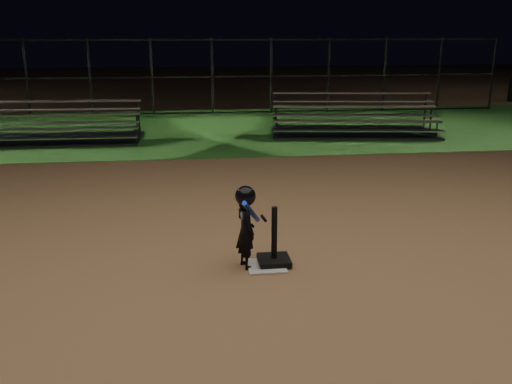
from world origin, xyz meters
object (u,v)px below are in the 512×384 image
batting_tee (274,253)px  child_batter (246,225)px  bleacher_left (62,133)px  home_plate (266,266)px  bleacher_right (353,126)px

batting_tee → child_batter: size_ratio=0.70×
bleacher_left → home_plate: bearing=-63.6°
home_plate → child_batter: size_ratio=0.45×
bleacher_right → child_batter: bearing=-106.5°
home_plate → bleacher_left: bleacher_left is taller
batting_tee → child_batter: (-0.34, -0.03, 0.39)m
home_plate → bleacher_right: bleacher_right is taller
batting_tee → bleacher_right: (3.52, 8.56, 0.08)m
child_batter → bleacher_left: bearing=5.2°
batting_tee → bleacher_left: 9.45m
home_plate → batting_tee: bearing=35.1°
home_plate → bleacher_left: 9.47m
home_plate → bleacher_right: 9.37m
child_batter → bleacher_left: size_ratio=0.25×
batting_tee → bleacher_right: 9.26m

